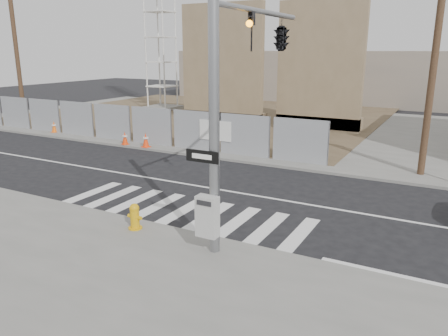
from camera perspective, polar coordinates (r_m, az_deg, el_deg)
The scene contains 14 objects.
ground at distance 16.50m, azimuth -0.54°, elevation -2.86°, with size 100.00×100.00×0.00m, color black.
sidewalk_far at distance 29.19m, azimuth 12.90°, elevation 4.84°, with size 50.00×20.00×0.12m, color slate.
signal_pole at distance 12.75m, azimuth 4.96°, elevation 13.64°, with size 0.96×5.87×7.00m.
chain_link_fence at distance 26.00m, azimuth -14.74°, elevation 5.86°, with size 24.60×0.04×2.00m, color gray.
concrete_wall_left at distance 30.57m, azimuth -0.19°, elevation 11.94°, with size 6.00×1.30×8.00m.
concrete_wall_right at distance 29.02m, azimuth 12.37°, elevation 11.42°, with size 5.50×1.30×8.00m.
crane_tower at distance 38.34m, azimuth -8.48°, elevation 20.89°, with size 2.60×2.60×18.15m.
utility_pole_left at distance 32.01m, azimuth -25.52°, elevation 13.94°, with size 1.60×0.28×10.00m.
utility_pole_right at distance 19.26m, azimuth 25.95°, elevation 14.00°, with size 1.60×0.28×10.00m.
fire_hydrant at distance 12.85m, azimuth -11.58°, elevation -6.20°, with size 0.47×0.43×0.76m.
traffic_cone_a at distance 29.35m, azimuth -21.31°, elevation 5.04°, with size 0.41×0.41×0.70m.
traffic_cone_b at distance 24.37m, azimuth -12.82°, elevation 3.84°, with size 0.49×0.49×0.72m.
traffic_cone_c at distance 23.47m, azimuth -10.19°, elevation 3.60°, with size 0.46×0.46×0.77m.
traffic_cone_d at distance 21.51m, azimuth 2.66°, elevation 2.70°, with size 0.40×0.40×0.71m.
Camera 1 is at (7.59, -13.73, 5.11)m, focal length 35.00 mm.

